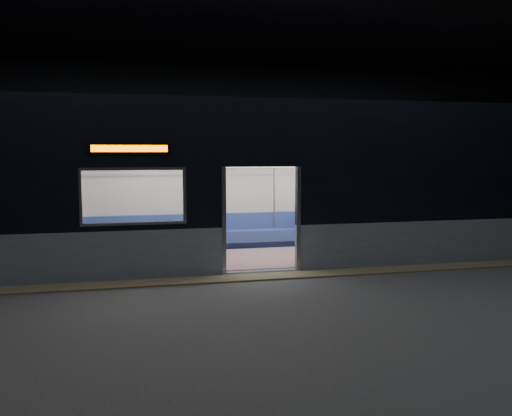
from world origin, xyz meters
name	(u,v)px	position (x,y,z in m)	size (l,w,h in m)	color
station_floor	(275,285)	(0.00, 0.00, -0.01)	(24.00, 14.00, 0.01)	#47494C
station_envelope	(276,73)	(0.00, 0.00, 3.66)	(24.00, 14.00, 5.00)	black
tactile_strip	(268,277)	(0.00, 0.55, 0.01)	(22.80, 0.50, 0.03)	#8C7F59
metro_car	(245,174)	(0.00, 2.54, 1.85)	(18.00, 3.04, 3.35)	#93A0AF
passenger	(310,215)	(1.85, 3.55, 0.79)	(0.41, 0.69, 1.35)	black
handbag	(312,220)	(1.82, 3.33, 0.68)	(0.29, 0.25, 0.15)	black
transit_map	(414,184)	(4.81, 3.85, 1.49)	(1.03, 0.03, 0.67)	white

